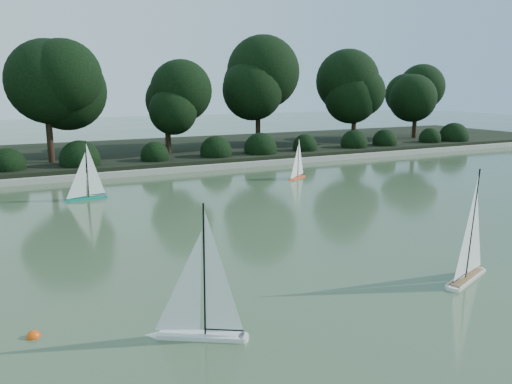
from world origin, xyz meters
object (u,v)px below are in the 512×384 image
sailboat_white_a (193,316)px  sailboat_teal (83,190)px  sailboat_white_b (470,260)px  race_buoy (34,337)px  sailboat_orange (296,172)px

sailboat_white_a → sailboat_teal: bearing=90.7°
sailboat_white_b → race_buoy: 5.74m
race_buoy → sailboat_white_a: bearing=-26.8°
sailboat_orange → race_buoy: size_ratio=8.83×
sailboat_white_b → race_buoy: bearing=170.8°
sailboat_white_b → sailboat_teal: sailboat_white_b is taller
sailboat_white_a → sailboat_teal: (-0.09, 7.60, -0.01)m
race_buoy → sailboat_white_b: bearing=-9.2°
sailboat_teal → race_buoy: 6.97m
sailboat_orange → race_buoy: 10.19m
sailboat_white_b → race_buoy: (-5.66, 0.91, -0.26)m
sailboat_white_a → race_buoy: 1.76m
sailboat_orange → race_buoy: (-7.50, -6.90, -0.21)m
sailboat_orange → sailboat_teal: bearing=-179.1°
sailboat_white_a → sailboat_white_b: size_ratio=0.93×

